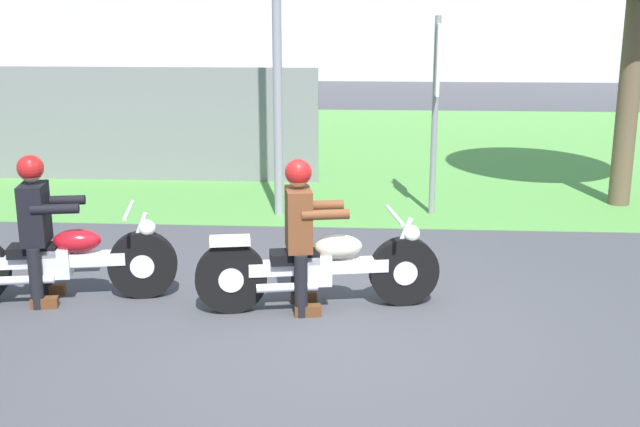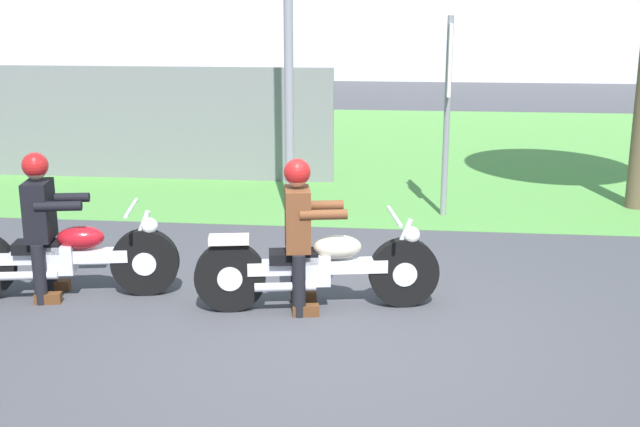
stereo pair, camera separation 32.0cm
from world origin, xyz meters
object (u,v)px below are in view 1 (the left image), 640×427
object	(u,v)px
motorcycle_lead	(319,267)
rider_lead	(301,223)
motorcycle_follow	(60,261)
rider_follow	(37,217)
sign_banner	(436,85)

from	to	relation	value
motorcycle_lead	rider_lead	distance (m)	0.46
rider_lead	motorcycle_follow	size ratio (longest dim) A/B	0.65
motorcycle_follow	rider_follow	xyz separation A→B (m)	(-0.17, -0.03, 0.43)
rider_follow	rider_lead	bearing A→B (deg)	-11.59
motorcycle_lead	sign_banner	xyz separation A→B (m)	(1.28, 3.57, 1.33)
rider_follow	sign_banner	bearing A→B (deg)	31.77
motorcycle_follow	sign_banner	world-z (taller)	sign_banner
motorcycle_lead	rider_follow	world-z (taller)	rider_follow
rider_lead	sign_banner	xyz separation A→B (m)	(1.44, 3.59, 0.90)
rider_follow	sign_banner	size ratio (longest dim) A/B	0.54
motorcycle_follow	rider_follow	bearing A→B (deg)	179.18
motorcycle_lead	motorcycle_follow	distance (m)	2.44
motorcycle_follow	rider_follow	distance (m)	0.46
rider_follow	motorcycle_follow	bearing A→B (deg)	-0.82
motorcycle_lead	motorcycle_follow	size ratio (longest dim) A/B	1.03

